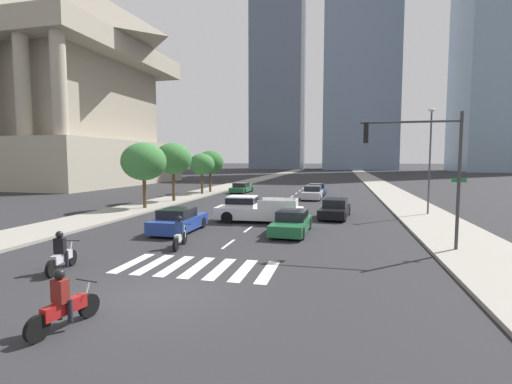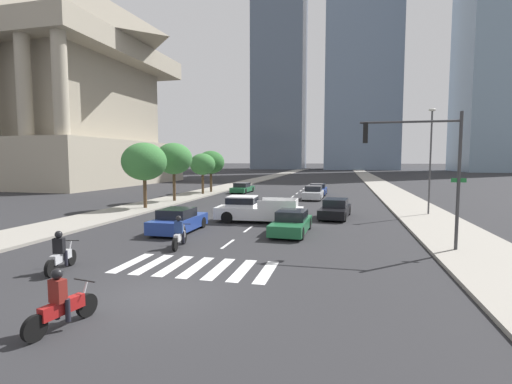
{
  "view_description": "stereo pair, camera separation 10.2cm",
  "coord_description": "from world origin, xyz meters",
  "px_view_note": "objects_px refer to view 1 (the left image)",
  "views": [
    {
      "loc": [
        5.2,
        -9.99,
        4.03
      ],
      "look_at": [
        0.0,
        13.02,
        2.0
      ],
      "focal_mm": 26.42,
      "sensor_mm": 36.0,
      "label": 1
    },
    {
      "loc": [
        5.3,
        -9.96,
        4.03
      ],
      "look_at": [
        0.0,
        13.02,
        2.0
      ],
      "focal_mm": 26.42,
      "sensor_mm": 36.0,
      "label": 2
    }
  ],
  "objects_px": {
    "motorcycle_trailing": "(61,255)",
    "street_tree_nearest": "(144,162)",
    "street_tree_fourth": "(210,162)",
    "sedan_blue_1": "(317,190)",
    "sedan_black_3": "(335,209)",
    "sedan_green_2": "(292,223)",
    "motorcycle_lead": "(64,305)",
    "motorcycle_third": "(180,235)",
    "street_lamp_east": "(430,153)",
    "traffic_signal_near": "(422,156)",
    "pickup_truck": "(255,210)",
    "street_tree_second": "(173,159)",
    "sedan_silver_0": "(313,193)",
    "sedan_green_5": "(242,188)",
    "sedan_blue_4": "(179,221)",
    "street_tree_third": "(202,164)"
  },
  "relations": [
    {
      "from": "sedan_green_2",
      "to": "traffic_signal_near",
      "type": "distance_m",
      "value": 7.53
    },
    {
      "from": "motorcycle_third",
      "to": "street_tree_fourth",
      "type": "xyz_separation_m",
      "value": [
        -8.28,
        27.29,
        3.12
      ]
    },
    {
      "from": "street_tree_third",
      "to": "sedan_silver_0",
      "type": "bearing_deg",
      "value": -8.5
    },
    {
      "from": "street_tree_nearest",
      "to": "street_tree_fourth",
      "type": "relative_size",
      "value": 1.06
    },
    {
      "from": "street_tree_fourth",
      "to": "street_lamp_east",
      "type": "bearing_deg",
      "value": -33.49
    },
    {
      "from": "motorcycle_lead",
      "to": "sedan_green_5",
      "type": "relative_size",
      "value": 0.44
    },
    {
      "from": "sedan_blue_1",
      "to": "street_tree_third",
      "type": "distance_m",
      "value": 13.52
    },
    {
      "from": "sedan_green_5",
      "to": "street_tree_nearest",
      "type": "xyz_separation_m",
      "value": [
        -3.59,
        -16.91,
        3.3
      ]
    },
    {
      "from": "sedan_silver_0",
      "to": "street_lamp_east",
      "type": "xyz_separation_m",
      "value": [
        8.91,
        -9.64,
        3.85
      ]
    },
    {
      "from": "motorcycle_trailing",
      "to": "street_tree_second",
      "type": "height_order",
      "value": "street_tree_second"
    },
    {
      "from": "sedan_green_5",
      "to": "street_lamp_east",
      "type": "relative_size",
      "value": 0.63
    },
    {
      "from": "motorcycle_trailing",
      "to": "street_tree_nearest",
      "type": "relative_size",
      "value": 0.39
    },
    {
      "from": "sedan_silver_0",
      "to": "street_tree_second",
      "type": "relative_size",
      "value": 0.81
    },
    {
      "from": "sedan_blue_4",
      "to": "street_tree_nearest",
      "type": "distance_m",
      "value": 11.03
    },
    {
      "from": "motorcycle_third",
      "to": "street_lamp_east",
      "type": "xyz_separation_m",
      "value": [
        13.29,
        13.02,
        3.89
      ]
    },
    {
      "from": "motorcycle_third",
      "to": "sedan_green_2",
      "type": "relative_size",
      "value": 0.45
    },
    {
      "from": "motorcycle_trailing",
      "to": "street_lamp_east",
      "type": "height_order",
      "value": "street_lamp_east"
    },
    {
      "from": "sedan_black_3",
      "to": "street_tree_nearest",
      "type": "xyz_separation_m",
      "value": [
        -15.08,
        0.85,
        3.28
      ]
    },
    {
      "from": "sedan_blue_1",
      "to": "sedan_green_2",
      "type": "xyz_separation_m",
      "value": [
        0.04,
        -23.27,
        -0.01
      ]
    },
    {
      "from": "motorcycle_third",
      "to": "sedan_blue_4",
      "type": "relative_size",
      "value": 0.48
    },
    {
      "from": "street_tree_fourth",
      "to": "sedan_green_2",
      "type": "bearing_deg",
      "value": -60.58
    },
    {
      "from": "sedan_blue_1",
      "to": "sedan_black_3",
      "type": "distance_m",
      "value": 17.13
    },
    {
      "from": "pickup_truck",
      "to": "sedan_blue_4",
      "type": "xyz_separation_m",
      "value": [
        -3.4,
        -4.25,
        -0.2
      ]
    },
    {
      "from": "motorcycle_trailing",
      "to": "sedan_green_2",
      "type": "xyz_separation_m",
      "value": [
        7.2,
        8.9,
        -0.01
      ]
    },
    {
      "from": "sedan_blue_4",
      "to": "street_tree_second",
      "type": "distance_m",
      "value": 15.54
    },
    {
      "from": "motorcycle_trailing",
      "to": "sedan_blue_4",
      "type": "xyz_separation_m",
      "value": [
        0.99,
        7.85,
        0.03
      ]
    },
    {
      "from": "pickup_truck",
      "to": "street_tree_nearest",
      "type": "xyz_separation_m",
      "value": [
        -10.04,
        3.93,
        3.06
      ]
    },
    {
      "from": "sedan_blue_1",
      "to": "sedan_green_5",
      "type": "xyz_separation_m",
      "value": [
        -9.21,
        0.78,
        -0.02
      ]
    },
    {
      "from": "sedan_blue_1",
      "to": "sedan_black_3",
      "type": "xyz_separation_m",
      "value": [
        2.28,
        -16.98,
        0.01
      ]
    },
    {
      "from": "motorcycle_lead",
      "to": "sedan_black_3",
      "type": "xyz_separation_m",
      "value": [
        6.01,
        19.19,
        0.01
      ]
    },
    {
      "from": "sedan_blue_4",
      "to": "street_tree_fourth",
      "type": "distance_m",
      "value": 24.93
    },
    {
      "from": "traffic_signal_near",
      "to": "street_tree_second",
      "type": "bearing_deg",
      "value": -39.07
    },
    {
      "from": "sedan_green_2",
      "to": "street_lamp_east",
      "type": "distance_m",
      "value": 12.8
    },
    {
      "from": "motorcycle_third",
      "to": "sedan_black_3",
      "type": "distance_m",
      "value": 12.77
    },
    {
      "from": "sedan_blue_1",
      "to": "street_tree_third",
      "type": "height_order",
      "value": "street_tree_third"
    },
    {
      "from": "sedan_black_3",
      "to": "sedan_green_5",
      "type": "xyz_separation_m",
      "value": [
        -11.49,
        17.76,
        -0.03
      ]
    },
    {
      "from": "sedan_blue_1",
      "to": "street_tree_second",
      "type": "distance_m",
      "value": 17.06
    },
    {
      "from": "sedan_green_2",
      "to": "street_lamp_east",
      "type": "bearing_deg",
      "value": 136.24
    },
    {
      "from": "motorcycle_third",
      "to": "sedan_blue_1",
      "type": "xyz_separation_m",
      "value": [
        4.52,
        27.78,
        0.0
      ]
    },
    {
      "from": "street_tree_nearest",
      "to": "street_lamp_east",
      "type": "bearing_deg",
      "value": 3.63
    },
    {
      "from": "motorcycle_lead",
      "to": "sedan_silver_0",
      "type": "xyz_separation_m",
      "value": [
        3.6,
        31.04,
        0.04
      ]
    },
    {
      "from": "sedan_blue_1",
      "to": "street_lamp_east",
      "type": "relative_size",
      "value": 0.59
    },
    {
      "from": "sedan_green_2",
      "to": "motorcycle_lead",
      "type": "bearing_deg",
      "value": -14.31
    },
    {
      "from": "motorcycle_trailing",
      "to": "motorcycle_third",
      "type": "bearing_deg",
      "value": -44.07
    },
    {
      "from": "motorcycle_lead",
      "to": "sedan_blue_4",
      "type": "relative_size",
      "value": 0.47
    },
    {
      "from": "street_tree_third",
      "to": "street_tree_fourth",
      "type": "bearing_deg",
      "value": 90.0
    },
    {
      "from": "motorcycle_third",
      "to": "street_lamp_east",
      "type": "relative_size",
      "value": 0.28
    },
    {
      "from": "sedan_green_2",
      "to": "street_tree_fourth",
      "type": "bearing_deg",
      "value": -148.6
    },
    {
      "from": "motorcycle_lead",
      "to": "street_tree_third",
      "type": "bearing_deg",
      "value": 25.26
    },
    {
      "from": "street_tree_third",
      "to": "pickup_truck",
      "type": "bearing_deg",
      "value": -59.19
    }
  ]
}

